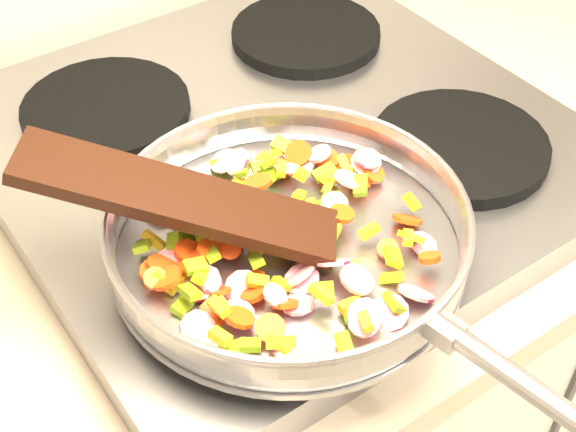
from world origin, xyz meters
TOP-DOWN VIEW (x-y plane):
  - cooktop at (-0.70, 1.67)m, footprint 0.60×0.60m
  - grate_fl at (-0.84, 1.52)m, footprint 0.19×0.19m
  - grate_fr at (-0.56, 1.52)m, footprint 0.19×0.19m
  - grate_bl at (-0.84, 1.81)m, footprint 0.19×0.19m
  - grate_br at (-0.56, 1.81)m, footprint 0.19×0.19m
  - saute_pan at (-0.80, 1.49)m, footprint 0.36×0.53m
  - vegetable_heap at (-0.81, 1.51)m, footprint 0.28×0.28m
  - wooden_spatula at (-0.88, 1.55)m, footprint 0.25×0.22m

SIDE VIEW (x-z plane):
  - cooktop at x=-0.70m, z-range 0.90..0.94m
  - grate_fl at x=-0.84m, z-range 0.94..0.96m
  - grate_fr at x=-0.56m, z-range 0.94..0.96m
  - grate_bl at x=-0.84m, z-range 0.94..0.96m
  - grate_br at x=-0.56m, z-range 0.94..0.96m
  - vegetable_heap at x=-0.81m, z-range 0.95..1.00m
  - saute_pan at x=-0.80m, z-range 0.96..1.01m
  - wooden_spatula at x=-0.88m, z-range 0.97..1.07m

